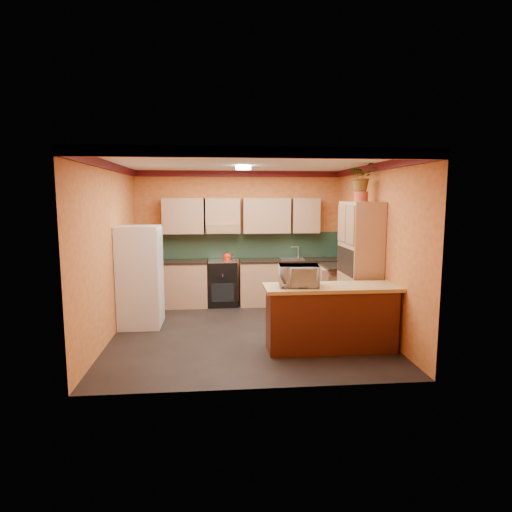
{
  "coord_description": "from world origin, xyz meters",
  "views": [
    {
      "loc": [
        -0.46,
        -6.7,
        2.16
      ],
      "look_at": [
        0.2,
        0.45,
        1.18
      ],
      "focal_mm": 30.0,
      "sensor_mm": 36.0,
      "label": 1
    }
  ],
  "objects_px": {
    "stove": "(222,283)",
    "breakfast_bar": "(331,319)",
    "base_cabinets_back": "(253,283)",
    "pantry": "(360,267)",
    "fridge": "(140,277)",
    "microwave": "(298,276)"
  },
  "relations": [
    {
      "from": "stove",
      "to": "breakfast_bar",
      "type": "relative_size",
      "value": 0.51
    },
    {
      "from": "base_cabinets_back",
      "to": "pantry",
      "type": "bearing_deg",
      "value": -49.24
    },
    {
      "from": "fridge",
      "to": "breakfast_bar",
      "type": "height_order",
      "value": "fridge"
    },
    {
      "from": "base_cabinets_back",
      "to": "pantry",
      "type": "xyz_separation_m",
      "value": [
        1.58,
        -1.83,
        0.61
      ]
    },
    {
      "from": "stove",
      "to": "breakfast_bar",
      "type": "distance_m",
      "value": 3.1
    },
    {
      "from": "base_cabinets_back",
      "to": "microwave",
      "type": "height_order",
      "value": "microwave"
    },
    {
      "from": "base_cabinets_back",
      "to": "microwave",
      "type": "distance_m",
      "value": 2.81
    },
    {
      "from": "breakfast_bar",
      "to": "pantry",
      "type": "bearing_deg",
      "value": 51.22
    },
    {
      "from": "pantry",
      "to": "breakfast_bar",
      "type": "xyz_separation_m",
      "value": [
        -0.71,
        -0.88,
        -0.61
      ]
    },
    {
      "from": "stove",
      "to": "microwave",
      "type": "relative_size",
      "value": 1.67
    },
    {
      "from": "fridge",
      "to": "breakfast_bar",
      "type": "relative_size",
      "value": 0.94
    },
    {
      "from": "microwave",
      "to": "breakfast_bar",
      "type": "bearing_deg",
      "value": 4.72
    },
    {
      "from": "fridge",
      "to": "pantry",
      "type": "xyz_separation_m",
      "value": [
        3.6,
        -0.52,
        0.2
      ]
    },
    {
      "from": "base_cabinets_back",
      "to": "stove",
      "type": "distance_m",
      "value": 0.63
    },
    {
      "from": "base_cabinets_back",
      "to": "pantry",
      "type": "distance_m",
      "value": 2.5
    },
    {
      "from": "fridge",
      "to": "microwave",
      "type": "xyz_separation_m",
      "value": [
        2.42,
        -1.4,
        0.23
      ]
    },
    {
      "from": "pantry",
      "to": "microwave",
      "type": "distance_m",
      "value": 1.47
    },
    {
      "from": "pantry",
      "to": "breakfast_bar",
      "type": "relative_size",
      "value": 1.17
    },
    {
      "from": "stove",
      "to": "pantry",
      "type": "xyz_separation_m",
      "value": [
        2.2,
        -1.83,
        0.59
      ]
    },
    {
      "from": "stove",
      "to": "microwave",
      "type": "xyz_separation_m",
      "value": [
        1.03,
        -2.71,
        0.63
      ]
    },
    {
      "from": "fridge",
      "to": "pantry",
      "type": "bearing_deg",
      "value": -8.28
    },
    {
      "from": "base_cabinets_back",
      "to": "breakfast_bar",
      "type": "height_order",
      "value": "same"
    }
  ]
}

